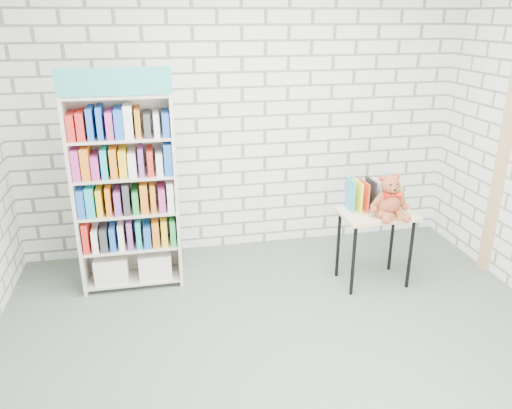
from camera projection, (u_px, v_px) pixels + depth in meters
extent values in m
plane|color=#4C5A4C|center=(293.00, 357.00, 3.67)|extent=(4.50, 4.50, 0.00)
cube|color=silver|center=(242.00, 117.00, 5.00)|extent=(4.50, 0.02, 2.80)
cube|color=silver|center=(507.00, 397.00, 1.34)|extent=(4.50, 0.02, 2.80)
cube|color=beige|center=(76.00, 198.00, 4.29)|extent=(0.03, 0.34, 1.76)
cube|color=beige|center=(176.00, 191.00, 4.45)|extent=(0.03, 0.34, 1.76)
cube|color=beige|center=(127.00, 189.00, 4.52)|extent=(0.88, 0.02, 1.76)
cube|color=teal|center=(114.00, 82.00, 3.87)|extent=(0.88, 0.02, 0.22)
cube|color=beige|center=(135.00, 277.00, 4.66)|extent=(0.82, 0.32, 0.02)
cube|color=beige|center=(132.00, 245.00, 4.55)|extent=(0.82, 0.32, 0.02)
cube|color=beige|center=(128.00, 211.00, 4.43)|extent=(0.82, 0.32, 0.02)
cube|color=beige|center=(125.00, 175.00, 4.31)|extent=(0.82, 0.32, 0.02)
cube|color=beige|center=(121.00, 138.00, 4.19)|extent=(0.82, 0.32, 0.02)
cube|color=beige|center=(117.00, 95.00, 4.06)|extent=(0.82, 0.32, 0.02)
cube|color=silver|center=(112.00, 267.00, 4.58)|extent=(0.29, 0.28, 0.24)
cube|color=silver|center=(155.00, 263.00, 4.66)|extent=(0.29, 0.28, 0.24)
cube|color=#BF338C|center=(130.00, 233.00, 4.49)|extent=(0.82, 0.28, 0.24)
cube|color=#19A5B2|center=(127.00, 198.00, 4.37)|extent=(0.82, 0.28, 0.24)
cube|color=white|center=(123.00, 161.00, 4.25)|extent=(0.82, 0.28, 0.24)
cube|color=purple|center=(119.00, 123.00, 4.13)|extent=(0.82, 0.28, 0.24)
cube|color=tan|center=(377.00, 214.00, 4.47)|extent=(0.66, 0.47, 0.03)
cylinder|color=black|center=(353.00, 261.00, 4.38)|extent=(0.03, 0.03, 0.67)
cylinder|color=black|center=(338.00, 244.00, 4.70)|extent=(0.03, 0.03, 0.67)
cylinder|color=black|center=(410.00, 254.00, 4.50)|extent=(0.03, 0.03, 0.67)
cylinder|color=black|center=(392.00, 238.00, 4.81)|extent=(0.03, 0.03, 0.67)
cylinder|color=black|center=(357.00, 222.00, 4.26)|extent=(0.04, 0.04, 0.01)
cylinder|color=black|center=(413.00, 217.00, 4.37)|extent=(0.04, 0.04, 0.01)
cube|color=#2B9ABD|center=(350.00, 196.00, 4.47)|extent=(0.02, 0.20, 0.27)
cube|color=yellow|center=(357.00, 196.00, 4.48)|extent=(0.02, 0.20, 0.27)
cube|color=red|center=(363.00, 195.00, 4.49)|extent=(0.02, 0.20, 0.27)
cube|color=black|center=(370.00, 194.00, 4.51)|extent=(0.02, 0.20, 0.27)
cube|color=white|center=(376.00, 194.00, 4.52)|extent=(0.02, 0.20, 0.27)
cube|color=red|center=(383.00, 193.00, 4.53)|extent=(0.02, 0.20, 0.27)
cube|color=#3789CE|center=(389.00, 193.00, 4.55)|extent=(0.02, 0.20, 0.27)
cube|color=#D3DE4A|center=(395.00, 192.00, 4.56)|extent=(0.02, 0.20, 0.27)
ellipsoid|color=brown|center=(388.00, 203.00, 4.36)|extent=(0.23, 0.19, 0.23)
sphere|color=brown|center=(390.00, 185.00, 4.30)|extent=(0.16, 0.16, 0.16)
sphere|color=brown|center=(384.00, 177.00, 4.28)|extent=(0.06, 0.06, 0.06)
sphere|color=brown|center=(397.00, 177.00, 4.30)|extent=(0.06, 0.06, 0.06)
sphere|color=brown|center=(393.00, 189.00, 4.25)|extent=(0.06, 0.06, 0.06)
sphere|color=black|center=(391.00, 185.00, 4.22)|extent=(0.02, 0.02, 0.02)
sphere|color=black|center=(397.00, 184.00, 4.23)|extent=(0.02, 0.02, 0.02)
sphere|color=black|center=(395.00, 190.00, 4.22)|extent=(0.02, 0.02, 0.02)
cylinder|color=brown|center=(377.00, 201.00, 4.31)|extent=(0.11, 0.09, 0.16)
cylinder|color=brown|center=(402.00, 200.00, 4.35)|extent=(0.11, 0.09, 0.16)
sphere|color=brown|center=(374.00, 209.00, 4.32)|extent=(0.06, 0.06, 0.06)
sphere|color=brown|center=(405.00, 207.00, 4.36)|extent=(0.06, 0.06, 0.06)
cylinder|color=brown|center=(386.00, 216.00, 4.27)|extent=(0.11, 0.18, 0.09)
cylinder|color=brown|center=(400.00, 215.00, 4.30)|extent=(0.12, 0.18, 0.09)
sphere|color=brown|center=(386.00, 220.00, 4.20)|extent=(0.08, 0.08, 0.08)
sphere|color=brown|center=(407.00, 218.00, 4.23)|extent=(0.08, 0.08, 0.08)
cone|color=#B71D0B|center=(388.00, 195.00, 4.26)|extent=(0.07, 0.06, 0.06)
cone|color=#B71D0B|center=(397.00, 195.00, 4.27)|extent=(0.07, 0.06, 0.06)
sphere|color=#B71D0B|center=(393.00, 195.00, 4.26)|extent=(0.03, 0.03, 0.03)
cube|color=tan|center=(501.00, 167.00, 4.59)|extent=(0.05, 0.12, 2.10)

